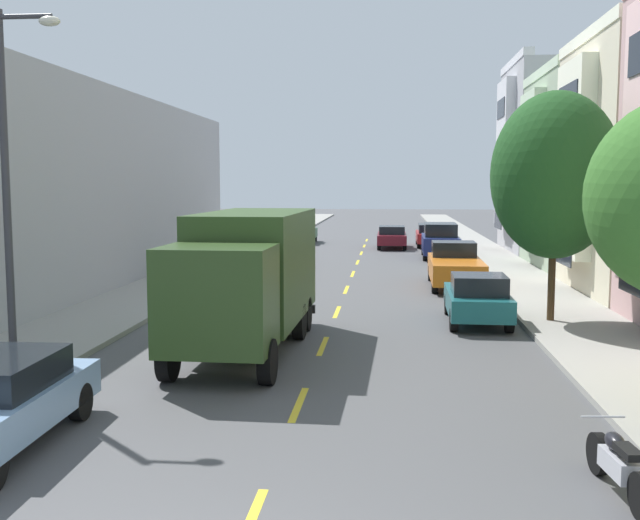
{
  "coord_description": "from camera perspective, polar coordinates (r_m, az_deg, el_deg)",
  "views": [
    {
      "loc": [
        1.68,
        -6.42,
        4.16
      ],
      "look_at": [
        -1.05,
        22.19,
        1.14
      ],
      "focal_mm": 41.35,
      "sensor_mm": 36.0,
      "label": 1
    }
  ],
  "objects": [
    {
      "name": "sidewalk_right",
      "position": [
        35.08,
        14.3,
        -0.87
      ],
      "size": [
        3.2,
        120.0,
        0.14
      ],
      "primitive_type": "cube",
      "color": "#99968E",
      "rests_on": "ground_plane"
    },
    {
      "name": "parked_suv_navy",
      "position": [
        41.26,
        9.28,
        1.52
      ],
      "size": [
        2.04,
        4.84,
        1.93
      ],
      "color": "navy",
      "rests_on": "ground_plane"
    },
    {
      "name": "sidewalk_left",
      "position": [
        35.76,
        -8.81,
        -0.63
      ],
      "size": [
        3.2,
        120.0,
        0.14
      ],
      "primitive_type": "cube",
      "color": "#99968E",
      "rests_on": "ground_plane"
    },
    {
      "name": "lane_centerline_dashes",
      "position": [
        31.24,
        2.32,
        -1.64
      ],
      "size": [
        0.14,
        47.2,
        0.01
      ],
      "color": "yellow",
      "rests_on": "ground_plane"
    },
    {
      "name": "parked_pickup_orange",
      "position": [
        30.07,
        10.41,
        -0.45
      ],
      "size": [
        2.07,
        5.33,
        1.73
      ],
      "color": "orange",
      "rests_on": "ground_plane"
    },
    {
      "name": "delivery_box_truck",
      "position": [
        18.38,
        -5.49,
        -0.99
      ],
      "size": [
        2.57,
        7.73,
        3.41
      ],
      "color": "#2D471E",
      "rests_on": "ground_plane"
    },
    {
      "name": "parked_pickup_champagne",
      "position": [
        38.26,
        -3.65,
        1.0
      ],
      "size": [
        2.1,
        5.34,
        1.73
      ],
      "color": "tan",
      "rests_on": "ground_plane"
    },
    {
      "name": "parked_wagon_red",
      "position": [
        48.55,
        8.56,
        1.98
      ],
      "size": [
        1.87,
        4.72,
        1.5
      ],
      "color": "#AD1E1E",
      "rests_on": "ground_plane"
    },
    {
      "name": "parked_hatchback_forest",
      "position": [
        51.07,
        -1.36,
        2.18
      ],
      "size": [
        1.76,
        4.01,
        1.5
      ],
      "color": "#194C28",
      "rests_on": "ground_plane"
    },
    {
      "name": "moving_burgundy_sedan",
      "position": [
        47.06,
        5.58,
        1.82
      ],
      "size": [
        1.8,
        4.5,
        1.43
      ],
      "color": "maroon",
      "rests_on": "ground_plane"
    },
    {
      "name": "street_tree_second",
      "position": [
        22.38,
        17.73,
        6.25
      ],
      "size": [
        3.67,
        3.67,
        6.64
      ],
      "color": "#47331E",
      "rests_on": "sidewalk_right"
    },
    {
      "name": "parked_wagon_black",
      "position": [
        31.05,
        -5.87,
        -0.23
      ],
      "size": [
        1.86,
        4.72,
        1.5
      ],
      "color": "black",
      "rests_on": "ground_plane"
    },
    {
      "name": "townhouse_fifth_dove_grey",
      "position": [
        46.59,
        20.57,
        7.25
      ],
      "size": [
        10.82,
        8.18,
        11.36
      ],
      "color": "#A8A8AD",
      "rests_on": "ground_plane"
    },
    {
      "name": "street_lamp",
      "position": [
        16.26,
        -22.73,
        6.43
      ],
      "size": [
        1.35,
        0.28,
        7.44
      ],
      "color": "#38383D",
      "rests_on": "sidewalk_left"
    },
    {
      "name": "parked_hatchback_teal",
      "position": [
        22.26,
        12.09,
        -2.92
      ],
      "size": [
        1.82,
        4.03,
        1.5
      ],
      "color": "#195B60",
      "rests_on": "ground_plane"
    },
    {
      "name": "ground_plane",
      "position": [
        36.69,
        2.79,
        -0.51
      ],
      "size": [
        160.0,
        160.0,
        0.0
      ],
      "primitive_type": "plane",
      "color": "#4C4C4F"
    },
    {
      "name": "parked_motorcycle",
      "position": [
        10.94,
        22.12,
        -14.5
      ],
      "size": [
        0.62,
        2.05,
        0.9
      ],
      "color": "black",
      "rests_on": "ground_plane"
    }
  ]
}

